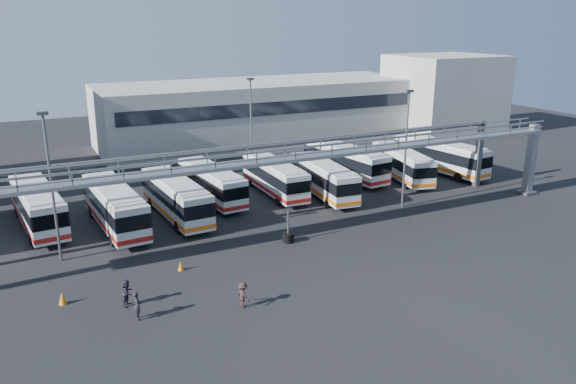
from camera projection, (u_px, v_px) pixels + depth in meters
name	position (u px, v px, depth m)	size (l,w,h in m)	color
ground	(323.00, 261.00, 38.25)	(140.00, 140.00, 0.00)	black
gantry	(285.00, 164.00, 41.66)	(51.40, 5.15, 7.10)	gray
warehouse	(260.00, 112.00, 74.72)	(42.00, 14.00, 8.00)	#9E9E99
building_right	(444.00, 95.00, 80.12)	(14.00, 12.00, 11.00)	#B2B2AD
light_pole_left	(51.00, 180.00, 36.66)	(0.70, 0.35, 10.21)	#4C4F54
light_pole_mid	(406.00, 143.00, 47.63)	(0.70, 0.35, 10.21)	#4C4F54
light_pole_back	(251.00, 122.00, 57.11)	(0.70, 0.35, 10.21)	#4C4F54
bus_1	(38.00, 205.00, 43.91)	(3.76, 11.31, 3.37)	silver
bus_2	(115.00, 206.00, 43.74)	(3.34, 11.33, 3.40)	silver
bus_3	(176.00, 197.00, 46.09)	(3.19, 11.03, 3.31)	silver
bus_4	(211.00, 182.00, 50.46)	(3.24, 10.52, 3.15)	silver
bus_5	(275.00, 176.00, 52.44)	(2.59, 10.42, 3.15)	silver
bus_6	(323.00, 178.00, 51.92)	(3.36, 10.67, 3.19)	silver
bus_7	(345.00, 161.00, 57.69)	(3.86, 11.40, 3.40)	silver
bus_8	(402.00, 163.00, 57.27)	(4.40, 10.50, 3.11)	silver
bus_9	(440.00, 155.00, 59.80)	(4.04, 11.50, 3.42)	silver
pedestrian_a	(137.00, 305.00, 30.60)	(0.61, 0.40, 1.66)	black
pedestrian_b	(128.00, 293.00, 32.08)	(0.78, 0.61, 1.61)	#221E29
pedestrian_c	(243.00, 295.00, 31.89)	(0.99, 0.57, 1.53)	black
cone_left	(62.00, 298.00, 32.35)	(0.47, 0.47, 0.74)	orange
cone_right	(181.00, 266.00, 36.77)	(0.40, 0.40, 0.63)	orange
tire_stack	(288.00, 237.00, 41.40)	(0.87, 0.87, 2.48)	black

